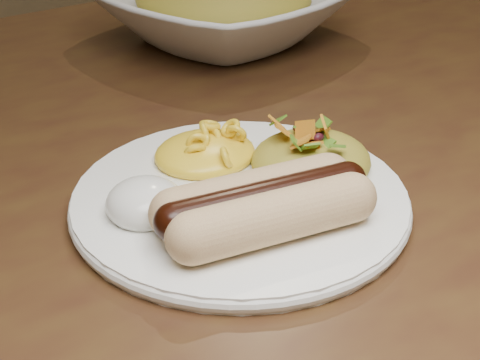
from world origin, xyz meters
TOP-DOWN VIEW (x-y plane):
  - table at (0.00, 0.00)m, footprint 1.60×0.90m
  - plate at (0.07, -0.07)m, footprint 0.26×0.26m
  - hotdog at (0.06, -0.12)m, footprint 0.12×0.08m
  - mac_and_cheese at (0.08, -0.02)m, footprint 0.09×0.09m
  - sour_cream at (0.01, -0.06)m, footprint 0.05×0.05m
  - taco_salad at (0.14, -0.07)m, footprint 0.09×0.08m
  - serving_bowl at (0.26, 0.23)m, footprint 0.32×0.32m

SIDE VIEW (x-z plane):
  - table at x=0.00m, z-range 0.28..1.03m
  - plate at x=0.07m, z-range 0.75..0.76m
  - mac_and_cheese at x=0.08m, z-range 0.76..0.79m
  - taco_salad at x=0.14m, z-range 0.76..0.80m
  - sour_cream at x=0.01m, z-range 0.76..0.79m
  - hotdog at x=0.06m, z-range 0.76..0.80m
  - serving_bowl at x=0.26m, z-range 0.75..0.81m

